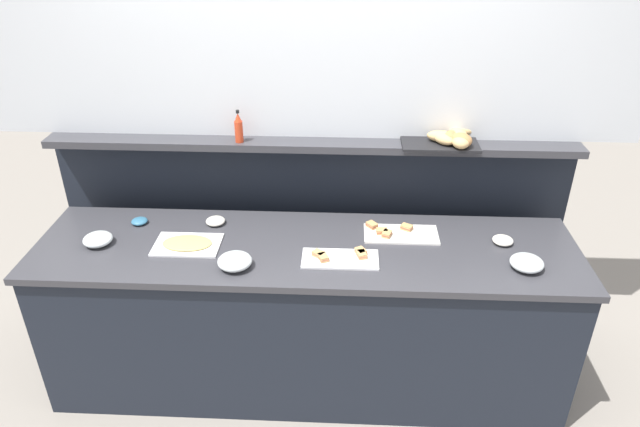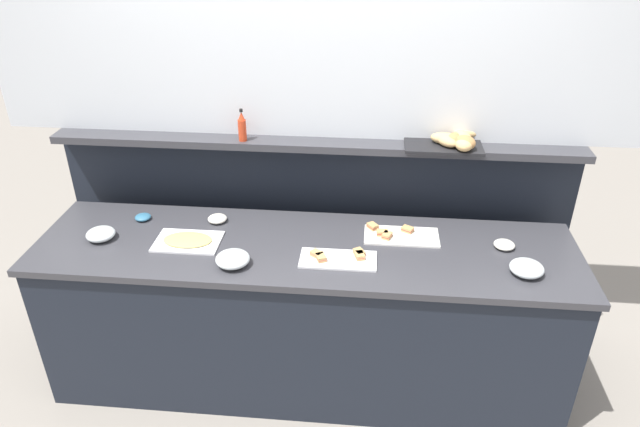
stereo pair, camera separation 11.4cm
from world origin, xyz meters
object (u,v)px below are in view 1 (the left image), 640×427
Objects in this scene: sandwich_platter_front at (397,233)px; glass_bowl_small at (527,263)px; bread_basket at (451,138)px; hot_sauce_bottle at (239,128)px; cold_cuts_platter at (187,244)px; glass_bowl_large at (235,262)px; glass_bowl_medium at (98,240)px; condiment_bowl_red at (139,221)px; sandwich_platter_rear at (340,258)px; condiment_bowl_cream at (503,240)px; condiment_bowl_teal at (215,221)px.

glass_bowl_small reaches higher than sandwich_platter_front.
hot_sauce_bottle is at bearing -179.38° from bread_basket.
cold_cuts_platter is 0.32m from glass_bowl_large.
glass_bowl_medium reaches higher than cold_cuts_platter.
condiment_bowl_red reaches higher than cold_cuts_platter.
glass_bowl_large reaches higher than sandwich_platter_rear.
bread_basket is (0.56, 0.54, 0.41)m from sandwich_platter_rear.
cold_cuts_platter is 1.58m from condiment_bowl_cream.
condiment_bowl_teal is 0.41m from condiment_bowl_red.
glass_bowl_large is (-0.78, -0.33, 0.02)m from sandwich_platter_front.
glass_bowl_large is 0.69m from condiment_bowl_red.
glass_bowl_medium is at bearing 176.28° from sandwich_platter_rear.
hot_sauce_bottle is (-0.55, 0.53, 0.45)m from sandwich_platter_rear.
glass_bowl_medium is at bearing -176.99° from condiment_bowl_cream.
glass_bowl_small is at bearing -12.41° from condiment_bowl_teal.
glass_bowl_medium is 0.36× the size of bread_basket.
sandwich_platter_front is at bearing -3.73° from condiment_bowl_teal.
sandwich_platter_rear is at bearing -24.66° from condiment_bowl_teal.
sandwich_platter_front is 0.57m from bread_basket.
cold_cuts_platter is 0.37m from condiment_bowl_red.
glass_bowl_large is 1.60× the size of condiment_bowl_teal.
glass_bowl_medium is 0.93× the size of glass_bowl_small.
condiment_bowl_teal is 1.31m from bread_basket.
glass_bowl_medium is 0.59m from condiment_bowl_teal.
sandwich_platter_rear reaches higher than condiment_bowl_red.
hot_sauce_bottle is (-0.84, 0.28, 0.45)m from sandwich_platter_front.
condiment_bowl_cream is (2.02, 0.11, -0.01)m from glass_bowl_medium.
glass_bowl_large is 0.75m from hot_sauce_bottle.
glass_bowl_large is 1.12× the size of glass_bowl_medium.
condiment_bowl_teal is (-1.54, 0.34, -0.01)m from glass_bowl_small.
condiment_bowl_red is at bearing -171.28° from bread_basket.
glass_bowl_small is (1.64, -0.12, 0.02)m from cold_cuts_platter.
condiment_bowl_teal is (-0.96, 0.06, 0.01)m from sandwich_platter_front.
condiment_bowl_cream is (0.81, 0.19, 0.01)m from sandwich_platter_rear.
sandwich_platter_rear is 0.97× the size of sandwich_platter_front.
hot_sauce_bottle is (0.21, 0.44, 0.45)m from cold_cuts_platter.
hot_sauce_bottle reaches higher than glass_bowl_medium.
hot_sauce_bottle reaches higher than condiment_bowl_teal.
sandwich_platter_front and condiment_bowl_teal have the same top height.
condiment_bowl_teal is at bearing 175.30° from condiment_bowl_cream.
cold_cuts_platter is 2.10× the size of glass_bowl_small.
condiment_bowl_teal is at bearing 114.00° from glass_bowl_large.
cold_cuts_platter is 0.45m from glass_bowl_medium.
sandwich_platter_front is 1.07m from cold_cuts_platter.
glass_bowl_small is 1.97m from condiment_bowl_red.
sandwich_platter_rear and condiment_bowl_cream have the same top height.
sandwich_platter_rear is 1.11m from condiment_bowl_red.
bread_basket is at bearing 18.90° from cold_cuts_platter.
glass_bowl_large is 0.40× the size of bread_basket.
bread_basket reaches higher than cold_cuts_platter.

